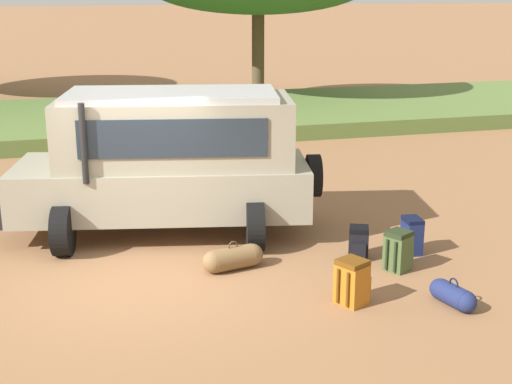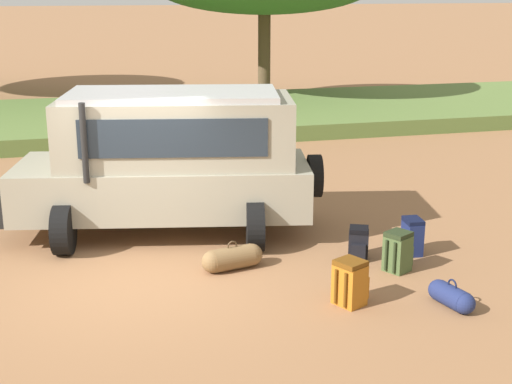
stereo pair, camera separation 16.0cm
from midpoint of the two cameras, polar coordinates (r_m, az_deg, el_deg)
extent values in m
plane|color=#936642|center=(10.58, -9.79, -6.91)|extent=(320.00, 320.00, 0.00)
cube|color=#5B7538|center=(22.08, -13.10, 5.58)|extent=(120.00, 7.00, 0.44)
cube|color=gray|center=(12.23, -7.86, 0.42)|extent=(5.18, 2.85, 0.84)
cube|color=gray|center=(11.99, -6.84, 4.91)|extent=(4.10, 2.52, 1.10)
cube|color=#232D38|center=(12.18, -14.03, 4.47)|extent=(0.37, 1.54, 0.77)
cube|color=#232D38|center=(11.10, -7.08, 4.26)|extent=(2.89, 0.63, 0.60)
cube|color=#232D38|center=(12.87, -6.65, 5.90)|extent=(2.89, 0.63, 0.60)
cube|color=#B7B7B7|center=(11.89, -7.18, 7.74)|extent=(3.70, 2.37, 0.10)
cube|color=black|center=(12.73, -19.45, -0.54)|extent=(0.48, 1.61, 0.56)
cylinder|color=black|center=(11.21, -14.02, 3.75)|extent=(0.10, 0.10, 1.25)
cylinder|color=black|center=(11.65, -15.58, -3.00)|extent=(0.44, 0.84, 0.80)
cylinder|color=black|center=(13.46, -13.98, -0.31)|extent=(0.44, 0.84, 0.80)
cylinder|color=black|center=(11.41, -0.47, -2.78)|extent=(0.44, 0.84, 0.80)
cylinder|color=black|center=(13.26, -0.96, -0.08)|extent=(0.44, 0.84, 0.80)
cylinder|color=black|center=(12.28, 4.26, 1.31)|extent=(0.36, 0.77, 0.74)
cube|color=black|center=(11.27, 7.79, -4.16)|extent=(0.40, 0.39, 0.44)
cube|color=black|center=(11.12, 7.77, -4.75)|extent=(0.24, 0.16, 0.24)
cube|color=black|center=(11.19, 7.84, -2.95)|extent=(0.39, 0.40, 0.07)
cylinder|color=black|center=(11.43, 8.15, -3.88)|extent=(0.04, 0.04, 0.37)
cylinder|color=black|center=(11.43, 7.46, -3.86)|extent=(0.04, 0.04, 0.37)
cube|color=#42562D|center=(10.86, 10.86, -4.79)|extent=(0.44, 0.44, 0.55)
cube|color=#42562D|center=(11.04, 11.44, -4.85)|extent=(0.19, 0.25, 0.30)
cube|color=#242F19|center=(10.76, 10.95, -3.27)|extent=(0.45, 0.44, 0.07)
cylinder|color=#242F19|center=(10.76, 9.99, -4.94)|extent=(0.04, 0.04, 0.47)
cylinder|color=#242F19|center=(10.68, 10.63, -5.14)|extent=(0.04, 0.04, 0.47)
cube|color=#B26619|center=(9.65, 7.18, -7.32)|extent=(0.45, 0.48, 0.56)
cube|color=#B26619|center=(9.82, 7.94, -7.37)|extent=(0.20, 0.29, 0.31)
cube|color=#62380E|center=(9.53, 7.25, -5.61)|extent=(0.46, 0.47, 0.07)
cylinder|color=#62380E|center=(9.57, 6.09, -7.48)|extent=(0.04, 0.04, 0.48)
cylinder|color=#62380E|center=(9.47, 6.86, -7.77)|extent=(0.04, 0.04, 0.48)
cube|color=navy|center=(11.60, 11.96, -3.56)|extent=(0.28, 0.42, 0.52)
cube|color=navy|center=(11.57, 11.19, -3.92)|extent=(0.11, 0.30, 0.29)
cube|color=black|center=(11.51, 12.05, -2.21)|extent=(0.29, 0.40, 0.07)
cylinder|color=black|center=(11.58, 12.78, -3.66)|extent=(0.04, 0.04, 0.44)
cylinder|color=black|center=(11.73, 12.46, -3.37)|extent=(0.04, 0.04, 0.44)
cylinder|color=navy|center=(9.90, 15.02, -7.98)|extent=(0.40, 0.54, 0.29)
sphere|color=navy|center=(10.06, 14.07, -7.52)|extent=(0.29, 0.29, 0.29)
sphere|color=navy|center=(9.75, 16.00, -8.46)|extent=(0.29, 0.29, 0.29)
torus|color=#121834|center=(9.84, 15.09, -7.10)|extent=(0.06, 0.17, 0.16)
cylinder|color=brown|center=(10.74, -2.27, -5.32)|extent=(0.70, 0.48, 0.35)
sphere|color=brown|center=(10.87, -0.75, -5.04)|extent=(0.34, 0.34, 0.34)
sphere|color=brown|center=(10.62, -3.84, -5.61)|extent=(0.34, 0.34, 0.34)
torus|color=#493721|center=(10.67, -2.28, -4.35)|extent=(0.17, 0.06, 0.16)
cylinder|color=brown|center=(25.11, -0.02, 10.54)|extent=(0.43, 0.43, 3.32)
camera|label=1|loc=(0.08, -90.41, -0.12)|focal=50.00mm
camera|label=2|loc=(0.08, 89.59, 0.12)|focal=50.00mm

